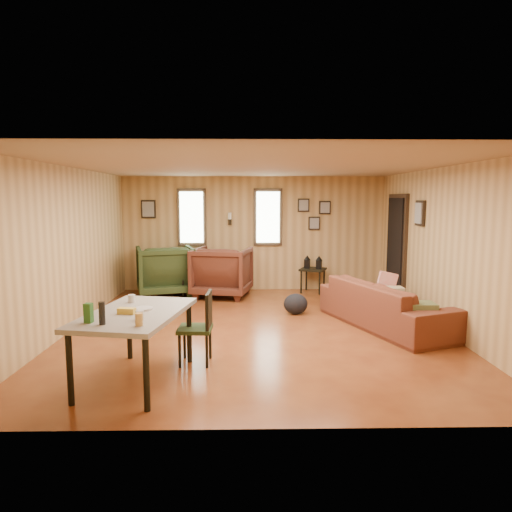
{
  "coord_description": "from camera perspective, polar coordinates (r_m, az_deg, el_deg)",
  "views": [
    {
      "loc": [
        -0.14,
        -6.64,
        1.94
      ],
      "look_at": [
        0.0,
        0.4,
        1.05
      ],
      "focal_mm": 32.0,
      "sensor_mm": 36.0,
      "label": 1
    }
  ],
  "objects": [
    {
      "name": "dining_table",
      "position": [
        4.99,
        -14.91,
        -7.51
      ],
      "size": [
        1.14,
        1.63,
        0.98
      ],
      "rotation": [
        0.0,
        0.0,
        -0.18
      ],
      "color": "gray",
      "rests_on": "ground"
    },
    {
      "name": "backpack",
      "position": [
        7.75,
        4.97,
        -5.99
      ],
      "size": [
        0.47,
        0.41,
        0.35
      ],
      "rotation": [
        0.0,
        0.0,
        -0.29
      ],
      "color": "black",
      "rests_on": "ground"
    },
    {
      "name": "end_table",
      "position": [
        9.19,
        -7.46,
        -2.44
      ],
      "size": [
        0.58,
        0.53,
        0.73
      ],
      "rotation": [
        0.0,
        0.0,
        -0.0
      ],
      "color": "black",
      "rests_on": "ground"
    },
    {
      "name": "room",
      "position": [
        6.96,
        1.41,
        1.14
      ],
      "size": [
        5.54,
        6.04,
        2.44
      ],
      "color": "brown",
      "rests_on": "ground"
    },
    {
      "name": "cooler",
      "position": [
        8.82,
        9.45,
        -4.83
      ],
      "size": [
        0.39,
        0.34,
        0.23
      ],
      "rotation": [
        0.0,
        0.0,
        0.41
      ],
      "color": "maroon",
      "rests_on": "ground"
    },
    {
      "name": "side_table",
      "position": [
        9.52,
        7.13,
        -1.41
      ],
      "size": [
        0.63,
        0.63,
        0.77
      ],
      "rotation": [
        0.0,
        0.0,
        -0.4
      ],
      "color": "black",
      "rests_on": "ground"
    },
    {
      "name": "sofa_pillows",
      "position": [
        7.19,
        17.93,
        -4.71
      ],
      "size": [
        0.4,
        1.69,
        0.35
      ],
      "rotation": [
        0.0,
        0.0,
        -0.02
      ],
      "color": "#525932",
      "rests_on": "sofa"
    },
    {
      "name": "recliner_brown",
      "position": [
        9.07,
        -4.25,
        -1.66
      ],
      "size": [
        1.24,
        1.19,
        1.09
      ],
      "primitive_type": "imported",
      "rotation": [
        0.0,
        0.0,
        2.93
      ],
      "color": "#4A2216",
      "rests_on": "ground"
    },
    {
      "name": "sofa",
      "position": [
        7.2,
        15.91,
        -4.93
      ],
      "size": [
        1.48,
        2.45,
        0.92
      ],
      "primitive_type": "imported",
      "rotation": [
        0.0,
        0.0,
        1.93
      ],
      "color": "#5E2B1A",
      "rests_on": "ground"
    },
    {
      "name": "recliner_green",
      "position": [
        9.34,
        -11.3,
        -1.48
      ],
      "size": [
        1.31,
        1.26,
        1.11
      ],
      "primitive_type": "imported",
      "rotation": [
        0.0,
        0.0,
        -2.86
      ],
      "color": "#273518",
      "rests_on": "ground"
    },
    {
      "name": "dining_chair",
      "position": [
        5.45,
        -6.95,
        -8.37
      ],
      "size": [
        0.4,
        0.4,
        0.86
      ],
      "rotation": [
        0.0,
        0.0,
        -0.04
      ],
      "color": "#273518",
      "rests_on": "ground"
    }
  ]
}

